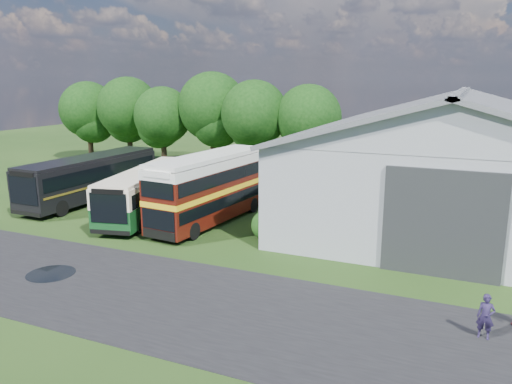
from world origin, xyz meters
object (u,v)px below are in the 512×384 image
at_px(bus_maroon_double, 210,189).
at_px(visitor_a, 486,317).
at_px(storage_shed, 457,152).
at_px(bus_green_single, 149,191).
at_px(bus_dark_single, 91,177).

height_order(bus_maroon_double, visitor_a, bus_maroon_double).
bearing_deg(storage_shed, bus_maroon_double, -148.79).
height_order(bus_green_single, bus_dark_single, bus_dark_single).
height_order(bus_maroon_double, bus_dark_single, bus_maroon_double).
bearing_deg(storage_shed, visitor_a, -83.77).
distance_m(storage_shed, bus_dark_single, 25.75).
bearing_deg(visitor_a, bus_maroon_double, 154.90).
height_order(storage_shed, visitor_a, storage_shed).
distance_m(storage_shed, bus_maroon_double, 16.32).
relative_size(storage_shed, bus_dark_single, 2.05).
xyz_separation_m(bus_dark_single, visitor_a, (26.59, -10.44, -0.96)).
distance_m(storage_shed, visitor_a, 17.75).
height_order(storage_shed, bus_dark_single, storage_shed).
xyz_separation_m(storage_shed, bus_green_single, (-18.47, -8.45, -2.54)).
bearing_deg(bus_dark_single, visitor_a, -20.22).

